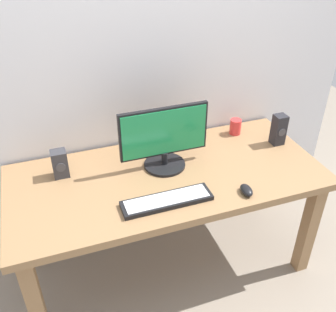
{
  "coord_description": "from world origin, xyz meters",
  "views": [
    {
      "loc": [
        -0.58,
        -1.65,
        2.01
      ],
      "look_at": [
        0.0,
        0.0,
        0.85
      ],
      "focal_mm": 41.42,
      "sensor_mm": 36.0,
      "label": 1
    }
  ],
  "objects": [
    {
      "name": "coffee_mug",
      "position": [
        0.57,
        0.28,
        0.78
      ],
      "size": [
        0.07,
        0.07,
        0.1
      ],
      "primitive_type": "cylinder",
      "color": "red",
      "rests_on": "desk"
    },
    {
      "name": "mouse",
      "position": [
        0.33,
        -0.3,
        0.75
      ],
      "size": [
        0.07,
        0.11,
        0.04
      ],
      "primitive_type": "ellipsoid",
      "rotation": [
        0.0,
        0.0,
        -0.11
      ],
      "color": "black",
      "rests_on": "desk"
    },
    {
      "name": "ground_plane",
      "position": [
        0.0,
        0.0,
        0.0
      ],
      "size": [
        6.0,
        6.0,
        0.0
      ],
      "primitive_type": "plane",
      "color": "gray"
    },
    {
      "name": "desk",
      "position": [
        0.0,
        0.0,
        0.63
      ],
      "size": [
        1.76,
        0.79,
        0.73
      ],
      "color": "#936D47",
      "rests_on": "ground_plane"
    },
    {
      "name": "monitor",
      "position": [
        0.01,
        0.09,
        0.91
      ],
      "size": [
        0.51,
        0.24,
        0.36
      ],
      "color": "black",
      "rests_on": "desk"
    },
    {
      "name": "wall_back",
      "position": [
        0.0,
        0.44,
        1.5
      ],
      "size": [
        2.81,
        0.04,
        3.0
      ],
      "primitive_type": "cube",
      "color": "silver",
      "rests_on": "ground_plane"
    },
    {
      "name": "keyboard_primary",
      "position": [
        -0.08,
        -0.23,
        0.74
      ],
      "size": [
        0.47,
        0.13,
        0.03
      ],
      "color": "black",
      "rests_on": "desk"
    },
    {
      "name": "speaker_left",
      "position": [
        -0.56,
        0.18,
        0.81
      ],
      "size": [
        0.08,
        0.08,
        0.16
      ],
      "color": "#333338",
      "rests_on": "desk"
    },
    {
      "name": "speaker_right",
      "position": [
        0.76,
        0.08,
        0.83
      ],
      "size": [
        0.07,
        0.07,
        0.2
      ],
      "color": "#232328",
      "rests_on": "desk"
    }
  ]
}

